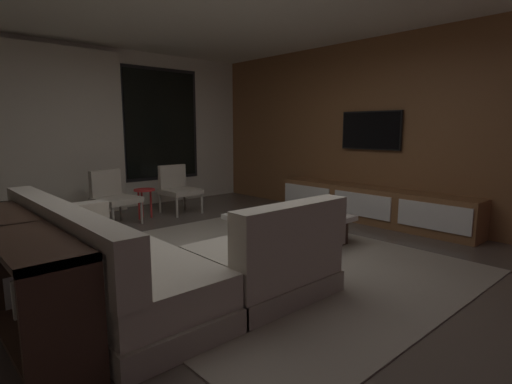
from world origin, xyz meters
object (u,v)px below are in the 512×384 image
object	(u,v)px
side_stool	(144,195)
media_console	(372,206)
coffee_table	(289,229)
console_table_behind_couch	(17,270)
book_stack_on_coffee_table	(283,209)
sectional_couch	(148,263)
accent_chair_near_window	(178,186)
mounted_tv	(371,130)
accent_chair_by_curtain	(112,194)

from	to	relation	value
side_stool	media_console	distance (m)	3.45
coffee_table	console_table_behind_couch	xyz separation A→B (m)	(-2.88, -0.14, 0.23)
coffee_table	book_stack_on_coffee_table	distance (m)	0.27
sectional_couch	side_stool	size ratio (longest dim) A/B	5.43
console_table_behind_couch	coffee_table	bearing A→B (deg)	2.73
accent_chair_near_window	media_console	size ratio (longest dim) A/B	0.25
media_console	console_table_behind_couch	size ratio (longest dim) A/B	1.48
sectional_couch	console_table_behind_couch	world-z (taller)	sectional_couch
book_stack_on_coffee_table	accent_chair_near_window	bearing A→B (deg)	92.28
mounted_tv	book_stack_on_coffee_table	bearing A→B (deg)	179.09
sectional_couch	media_console	distance (m)	3.71
coffee_table	side_stool	distance (m)	2.54
mounted_tv	accent_chair_near_window	bearing A→B (deg)	129.35
media_console	mounted_tv	bearing A→B (deg)	47.52
coffee_table	mounted_tv	bearing A→B (deg)	4.17
coffee_table	console_table_behind_couch	bearing A→B (deg)	-177.27
accent_chair_by_curtain	mounted_tv	distance (m)	3.93
coffee_table	side_stool	bearing A→B (deg)	104.53
sectional_couch	book_stack_on_coffee_table	distance (m)	2.09
coffee_table	console_table_behind_couch	world-z (taller)	console_table_behind_couch
sectional_couch	coffee_table	world-z (taller)	sectional_couch
sectional_couch	book_stack_on_coffee_table	bearing A→B (deg)	12.01
sectional_couch	book_stack_on_coffee_table	xyz separation A→B (m)	(2.04, 0.43, 0.10)
side_stool	console_table_behind_couch	xyz separation A→B (m)	(-2.25, -2.59, 0.04)
sectional_couch	accent_chair_by_curtain	world-z (taller)	sectional_couch
sectional_couch	accent_chair_near_window	xyz separation A→B (m)	(1.95, 2.76, 0.14)
sectional_couch	side_stool	xyz separation A→B (m)	(1.33, 2.72, 0.08)
accent_chair_near_window	media_console	xyz separation A→B (m)	(1.75, -2.56, -0.18)
sectional_couch	mounted_tv	world-z (taller)	mounted_tv
accent_chair_near_window	media_console	world-z (taller)	accent_chair_near_window
sectional_couch	accent_chair_near_window	world-z (taller)	sectional_couch
side_stool	coffee_table	bearing A→B (deg)	-75.47
media_console	console_table_behind_couch	distance (m)	4.62
console_table_behind_couch	side_stool	bearing A→B (deg)	49.06
book_stack_on_coffee_table	console_table_behind_couch	size ratio (longest dim) A/B	0.12
accent_chair_near_window	accent_chair_by_curtain	size ratio (longest dim) A/B	1.00
book_stack_on_coffee_table	side_stool	distance (m)	2.39
coffee_table	accent_chair_near_window	world-z (taller)	accent_chair_near_window
side_stool	mounted_tv	size ratio (longest dim) A/B	0.47
accent_chair_by_curtain	side_stool	bearing A→B (deg)	0.88
coffee_table	accent_chair_near_window	distance (m)	2.51
accent_chair_by_curtain	console_table_behind_couch	world-z (taller)	accent_chair_by_curtain
mounted_tv	side_stool	bearing A→B (deg)	137.83
coffee_table	book_stack_on_coffee_table	bearing A→B (deg)	65.77
mounted_tv	console_table_behind_couch	bearing A→B (deg)	-176.70
media_console	mounted_tv	world-z (taller)	mounted_tv
side_stool	console_table_behind_couch	size ratio (longest dim) A/B	0.22
media_console	book_stack_on_coffee_table	bearing A→B (deg)	172.22
coffee_table	mounted_tv	world-z (taller)	mounted_tv
media_console	accent_chair_by_curtain	bearing A→B (deg)	138.95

